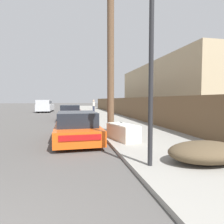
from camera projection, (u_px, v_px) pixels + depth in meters
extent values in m
cube|color=gray|center=(99.00, 113.00, 25.53)|extent=(4.20, 63.00, 0.12)
cube|color=silver|center=(123.00, 132.00, 8.34)|extent=(1.11, 1.84, 0.63)
cube|color=white|center=(123.00, 124.00, 8.32)|extent=(1.07, 1.77, 0.03)
cube|color=#333335|center=(121.00, 122.00, 8.88)|extent=(0.08, 0.20, 0.02)
cube|color=gray|center=(120.00, 123.00, 8.56)|extent=(0.72, 0.25, 0.01)
cube|color=gray|center=(126.00, 125.00, 8.09)|extent=(0.72, 0.25, 0.01)
cube|color=#E05114|center=(76.00, 130.00, 8.90)|extent=(1.93, 4.62, 0.57)
cube|color=black|center=(77.00, 119.00, 8.47)|extent=(1.62, 2.23, 0.57)
cube|color=#B21414|center=(80.00, 138.00, 6.66)|extent=(1.42, 0.07, 0.20)
cylinder|color=black|center=(59.00, 129.00, 10.11)|extent=(0.22, 0.62, 0.62)
cylinder|color=black|center=(90.00, 128.00, 10.47)|extent=(0.22, 0.62, 0.62)
cylinder|color=black|center=(57.00, 140.00, 7.35)|extent=(0.22, 0.62, 0.62)
cylinder|color=black|center=(99.00, 138.00, 7.71)|extent=(0.22, 0.62, 0.62)
cube|color=#5B1E19|center=(71.00, 114.00, 18.21)|extent=(2.04, 4.63, 0.66)
cube|color=black|center=(70.00, 108.00, 17.99)|extent=(1.71, 2.61, 0.52)
cube|color=#B21414|center=(70.00, 115.00, 15.94)|extent=(1.47, 0.08, 0.23)
cylinder|color=black|center=(62.00, 115.00, 19.47)|extent=(0.22, 0.67, 0.66)
cylinder|color=black|center=(80.00, 115.00, 19.75)|extent=(0.22, 0.67, 0.66)
cylinder|color=black|center=(60.00, 117.00, 16.68)|extent=(0.22, 0.67, 0.66)
cylinder|color=black|center=(80.00, 117.00, 16.97)|extent=(0.22, 0.67, 0.66)
cube|color=silver|center=(46.00, 107.00, 29.66)|extent=(2.10, 5.62, 0.89)
cube|color=silver|center=(44.00, 102.00, 28.11)|extent=(1.89, 2.56, 0.67)
cube|color=black|center=(44.00, 102.00, 28.11)|extent=(1.92, 2.51, 0.37)
cylinder|color=black|center=(50.00, 109.00, 28.12)|extent=(0.29, 0.87, 0.86)
cylinder|color=black|center=(38.00, 110.00, 27.84)|extent=(0.29, 0.87, 0.86)
cylinder|color=black|center=(53.00, 108.00, 31.50)|extent=(0.29, 0.87, 0.86)
cylinder|color=black|center=(42.00, 109.00, 31.23)|extent=(0.29, 0.87, 0.86)
cylinder|color=brown|center=(111.00, 57.00, 10.48)|extent=(0.36, 0.36, 7.85)
cylinder|color=#232326|center=(151.00, 79.00, 4.96)|extent=(0.12, 0.12, 4.38)
ellipsoid|color=brown|center=(205.00, 152.00, 5.31)|extent=(2.04, 1.39, 0.57)
cube|color=brown|center=(120.00, 106.00, 22.64)|extent=(0.08, 36.75, 1.88)
cube|color=tan|center=(174.00, 91.00, 20.77)|extent=(6.00, 17.07, 5.43)
cylinder|color=#282D42|center=(94.00, 109.00, 27.57)|extent=(0.28, 0.28, 0.80)
cylinder|color=beige|center=(94.00, 104.00, 27.52)|extent=(0.34, 0.34, 0.63)
sphere|color=#DBB293|center=(94.00, 101.00, 27.50)|extent=(0.24, 0.24, 0.24)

